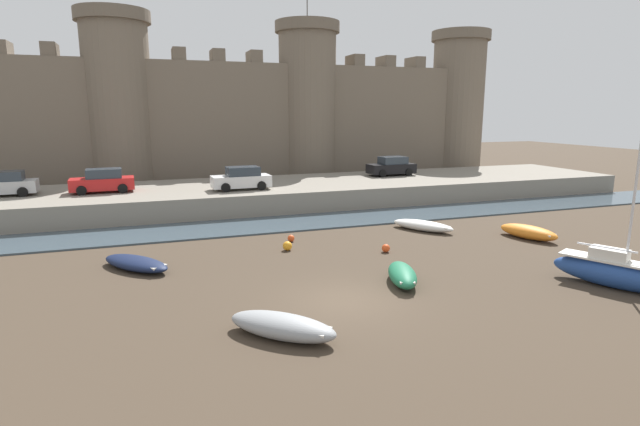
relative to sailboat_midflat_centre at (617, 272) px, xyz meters
The scene contains 17 objects.
ground_plane 11.21m from the sailboat_midflat_centre, 168.01° to the left, with size 160.00×160.00×0.00m, color #423528.
water_channel 19.11m from the sailboat_midflat_centre, 124.96° to the left, with size 80.00×4.50×0.10m, color #3D4C56.
quay_road 25.39m from the sailboat_midflat_centre, 115.54° to the left, with size 63.31×10.00×1.56m, color gray.
castle 35.40m from the sailboat_midflat_centre, 108.30° to the left, with size 57.44×6.13×18.30m.
sailboat_midflat_centre is the anchor object (origin of this frame).
rowboat_near_channel_right 20.51m from the sailboat_midflat_centre, 153.93° to the left, with size 3.51×3.86×0.57m.
rowboat_foreground_left 13.97m from the sailboat_midflat_centre, behind, with size 3.59×3.49×0.75m.
rowboat_midflat_right 11.50m from the sailboat_midflat_centre, 101.15° to the left, with size 3.12×3.88×0.61m.
rowboat_midflat_left 7.97m from the sailboat_midflat_centre, 72.79° to the left, with size 2.20×3.61×0.76m.
rowboat_foreground_right 8.61m from the sailboat_midflat_centre, 157.26° to the left, with size 1.99×3.15×0.75m.
mooring_buoy_near_shore 14.77m from the sailboat_midflat_centre, 138.72° to the left, with size 0.48×0.48×0.48m, color orange.
mooring_buoy_off_centre 15.44m from the sailboat_midflat_centre, 132.53° to the left, with size 0.38×0.38×0.38m, color #E04C1E.
mooring_buoy_mid_mud 10.11m from the sailboat_midflat_centre, 129.70° to the left, with size 0.42×0.42×0.42m, color #E04C1E.
car_quay_centre_west 24.57m from the sailboat_midflat_centre, 84.37° to the left, with size 4.15×1.99×1.62m.
car_quay_east 23.76m from the sailboat_midflat_centre, 118.58° to the left, with size 4.15×1.99×1.62m.
car_quay_west 35.39m from the sailboat_midflat_centre, 138.89° to the left, with size 4.15×1.99×1.62m.
car_quay_centre_east 30.64m from the sailboat_midflat_centre, 132.18° to the left, with size 4.15×1.99×1.62m.
Camera 1 is at (-6.77, -16.51, 7.05)m, focal length 28.00 mm.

